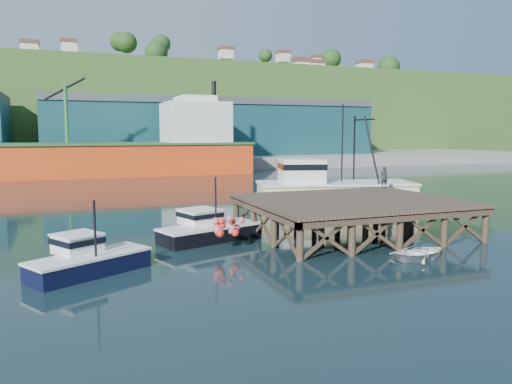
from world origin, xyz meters
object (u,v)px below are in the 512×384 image
boat_navy (86,258)px  trawler (332,187)px  dockworker (384,177)px  boat_black (208,228)px  dinghy (421,253)px

boat_navy → trawler: (19.20, 12.49, 1.05)m
trawler → dockworker: trawler is taller
trawler → boat_black: bearing=-132.6°
dinghy → dockworker: bearing=-36.1°
boat_navy → trawler: size_ratio=0.42×
dinghy → boat_black: bearing=37.8°
boat_navy → boat_black: boat_black is taller
boat_black → trawler: bearing=13.8°
trawler → dinghy: bearing=-89.1°
trawler → dinghy: size_ratio=4.35×
boat_navy → dockworker: bearing=-9.0°
boat_navy → dockworker: (20.64, 7.65, 2.23)m
dinghy → dockworker: dockworker is taller
boat_black → dockworker: dockworker is taller
trawler → dinghy: 16.24m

